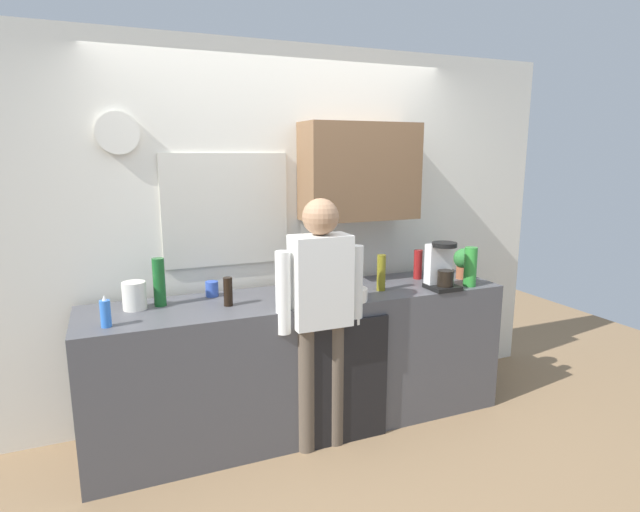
{
  "coord_description": "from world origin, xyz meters",
  "views": [
    {
      "loc": [
        -1.16,
        -2.77,
        1.86
      ],
      "look_at": [
        0.1,
        0.25,
        1.2
      ],
      "focal_mm": 28.69,
      "sensor_mm": 36.0,
      "label": 1
    }
  ],
  "objects_px": {
    "dish_soap": "(105,313)",
    "bottle_amber_beer": "(307,275)",
    "bottle_olive_oil": "(381,273)",
    "mixing_bowl": "(350,294)",
    "bottle_clear_soda": "(470,267)",
    "bottle_dark_sauce": "(228,292)",
    "potted_plant": "(463,261)",
    "person_at_sink": "(320,305)",
    "coffee_maker": "(441,268)",
    "storage_canister": "(134,296)",
    "bottle_red_vinegar": "(418,264)",
    "cup_blue_mug": "(212,289)",
    "bottle_green_wine": "(159,282)"
  },
  "relations": [
    {
      "from": "mixing_bowl",
      "to": "bottle_red_vinegar",
      "type": "bearing_deg",
      "value": 24.27
    },
    {
      "from": "bottle_olive_oil",
      "to": "person_at_sink",
      "type": "distance_m",
      "value": 0.59
    },
    {
      "from": "mixing_bowl",
      "to": "bottle_amber_beer",
      "type": "bearing_deg",
      "value": 119.24
    },
    {
      "from": "bottle_dark_sauce",
      "to": "bottle_olive_oil",
      "type": "xyz_separation_m",
      "value": [
        1.05,
        -0.05,
        0.03
      ]
    },
    {
      "from": "bottle_clear_soda",
      "to": "cup_blue_mug",
      "type": "relative_size",
      "value": 2.8
    },
    {
      "from": "storage_canister",
      "to": "mixing_bowl",
      "type": "bearing_deg",
      "value": -14.36
    },
    {
      "from": "coffee_maker",
      "to": "cup_blue_mug",
      "type": "bearing_deg",
      "value": 164.74
    },
    {
      "from": "bottle_dark_sauce",
      "to": "mixing_bowl",
      "type": "height_order",
      "value": "bottle_dark_sauce"
    },
    {
      "from": "mixing_bowl",
      "to": "potted_plant",
      "type": "bearing_deg",
      "value": 10.88
    },
    {
      "from": "bottle_clear_soda",
      "to": "bottle_olive_oil",
      "type": "relative_size",
      "value": 1.12
    },
    {
      "from": "bottle_red_vinegar",
      "to": "bottle_green_wine",
      "type": "xyz_separation_m",
      "value": [
        -1.86,
        0.02,
        0.04
      ]
    },
    {
      "from": "bottle_dark_sauce",
      "to": "bottle_green_wine",
      "type": "height_order",
      "value": "bottle_green_wine"
    },
    {
      "from": "dish_soap",
      "to": "bottle_dark_sauce",
      "type": "bearing_deg",
      "value": 10.88
    },
    {
      "from": "coffee_maker",
      "to": "storage_canister",
      "type": "distance_m",
      "value": 2.02
    },
    {
      "from": "potted_plant",
      "to": "person_at_sink",
      "type": "bearing_deg",
      "value": -167.91
    },
    {
      "from": "dish_soap",
      "to": "bottle_amber_beer",
      "type": "bearing_deg",
      "value": 11.83
    },
    {
      "from": "potted_plant",
      "to": "dish_soap",
      "type": "xyz_separation_m",
      "value": [
        -2.49,
        -0.15,
        -0.05
      ]
    },
    {
      "from": "coffee_maker",
      "to": "bottle_olive_oil",
      "type": "xyz_separation_m",
      "value": [
        -0.41,
        0.11,
        -0.02
      ]
    },
    {
      "from": "bottle_red_vinegar",
      "to": "bottle_amber_beer",
      "type": "xyz_separation_m",
      "value": [
        -0.9,
        -0.01,
        0.0
      ]
    },
    {
      "from": "coffee_maker",
      "to": "bottle_olive_oil",
      "type": "bearing_deg",
      "value": 165.0
    },
    {
      "from": "storage_canister",
      "to": "person_at_sink",
      "type": "height_order",
      "value": "person_at_sink"
    },
    {
      "from": "bottle_olive_oil",
      "to": "mixing_bowl",
      "type": "distance_m",
      "value": 0.34
    },
    {
      "from": "bottle_clear_soda",
      "to": "bottle_dark_sauce",
      "type": "relative_size",
      "value": 1.56
    },
    {
      "from": "bottle_dark_sauce",
      "to": "cup_blue_mug",
      "type": "height_order",
      "value": "bottle_dark_sauce"
    },
    {
      "from": "bottle_red_vinegar",
      "to": "bottle_clear_soda",
      "type": "bearing_deg",
      "value": -55.87
    },
    {
      "from": "bottle_red_vinegar",
      "to": "bottle_olive_oil",
      "type": "height_order",
      "value": "bottle_olive_oil"
    },
    {
      "from": "bottle_dark_sauce",
      "to": "potted_plant",
      "type": "relative_size",
      "value": 0.78
    },
    {
      "from": "bottle_olive_oil",
      "to": "bottle_green_wine",
      "type": "bearing_deg",
      "value": 171.62
    },
    {
      "from": "bottle_amber_beer",
      "to": "dish_soap",
      "type": "relative_size",
      "value": 1.28
    },
    {
      "from": "bottle_olive_oil",
      "to": "cup_blue_mug",
      "type": "distance_m",
      "value": 1.15
    },
    {
      "from": "bottle_red_vinegar",
      "to": "dish_soap",
      "type": "bearing_deg",
      "value": -172.77
    },
    {
      "from": "bottle_red_vinegar",
      "to": "cup_blue_mug",
      "type": "bearing_deg",
      "value": 175.73
    },
    {
      "from": "mixing_bowl",
      "to": "storage_canister",
      "type": "distance_m",
      "value": 1.33
    },
    {
      "from": "bottle_green_wine",
      "to": "bottle_olive_oil",
      "type": "relative_size",
      "value": 1.2
    },
    {
      "from": "bottle_green_wine",
      "to": "bottle_amber_beer",
      "type": "relative_size",
      "value": 1.3
    },
    {
      "from": "person_at_sink",
      "to": "coffee_maker",
      "type": "bearing_deg",
      "value": 4.97
    },
    {
      "from": "storage_canister",
      "to": "person_at_sink",
      "type": "xyz_separation_m",
      "value": [
        1.05,
        -0.4,
        -0.07
      ]
    },
    {
      "from": "bottle_clear_soda",
      "to": "potted_plant",
      "type": "bearing_deg",
      "value": 63.99
    },
    {
      "from": "bottle_green_wine",
      "to": "bottle_olive_oil",
      "type": "xyz_separation_m",
      "value": [
        1.44,
        -0.21,
        -0.02
      ]
    },
    {
      "from": "bottle_clear_soda",
      "to": "mixing_bowl",
      "type": "xyz_separation_m",
      "value": [
        -0.94,
        0.0,
        -0.1
      ]
    },
    {
      "from": "bottle_dark_sauce",
      "to": "bottle_red_vinegar",
      "type": "bearing_deg",
      "value": 5.46
    },
    {
      "from": "mixing_bowl",
      "to": "dish_soap",
      "type": "distance_m",
      "value": 1.45
    },
    {
      "from": "bottle_amber_beer",
      "to": "bottle_olive_oil",
      "type": "height_order",
      "value": "bottle_olive_oil"
    },
    {
      "from": "bottle_red_vinegar",
      "to": "bottle_green_wine",
      "type": "height_order",
      "value": "bottle_green_wine"
    },
    {
      "from": "cup_blue_mug",
      "to": "dish_soap",
      "type": "distance_m",
      "value": 0.76
    },
    {
      "from": "bottle_green_wine",
      "to": "bottle_dark_sauce",
      "type": "bearing_deg",
      "value": -22.83
    },
    {
      "from": "person_at_sink",
      "to": "bottle_red_vinegar",
      "type": "bearing_deg",
      "value": 21.52
    },
    {
      "from": "bottle_green_wine",
      "to": "dish_soap",
      "type": "relative_size",
      "value": 1.67
    },
    {
      "from": "bottle_green_wine",
      "to": "person_at_sink",
      "type": "height_order",
      "value": "person_at_sink"
    },
    {
      "from": "coffee_maker",
      "to": "potted_plant",
      "type": "xyz_separation_m",
      "value": [
        0.33,
        0.17,
        -0.01
      ]
    }
  ]
}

